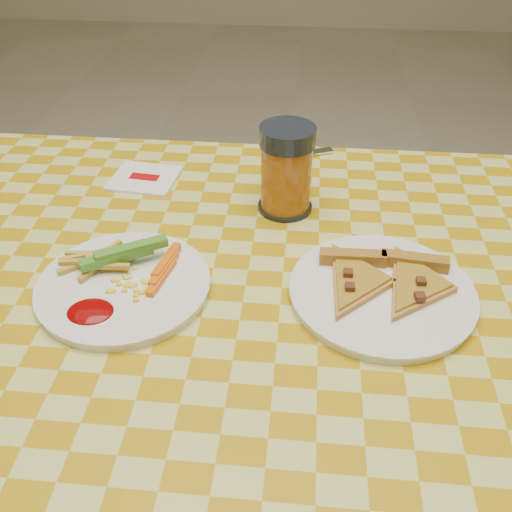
# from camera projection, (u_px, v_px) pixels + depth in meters

# --- Properties ---
(table) EXTENTS (1.28, 0.88, 0.76)m
(table) POSITION_uv_depth(u_px,v_px,m) (246.00, 323.00, 0.85)
(table) COLOR silver
(table) RESTS_ON ground
(plate_left) EXTENTS (0.29, 0.29, 0.01)m
(plate_left) POSITION_uv_depth(u_px,v_px,m) (124.00, 287.00, 0.79)
(plate_left) COLOR white
(plate_left) RESTS_ON table
(plate_right) EXTENTS (0.28, 0.28, 0.01)m
(plate_right) POSITION_uv_depth(u_px,v_px,m) (382.00, 294.00, 0.78)
(plate_right) COLOR white
(plate_right) RESTS_ON table
(fries_veggies) EXTENTS (0.19, 0.17, 0.04)m
(fries_veggies) POSITION_uv_depth(u_px,v_px,m) (120.00, 270.00, 0.79)
(fries_veggies) COLOR gold
(fries_veggies) RESTS_ON plate_left
(pizza_slices) EXTENTS (0.21, 0.19, 0.02)m
(pizza_slices) POSITION_uv_depth(u_px,v_px,m) (384.00, 279.00, 0.78)
(pizza_slices) COLOR #DE8744
(pizza_slices) RESTS_ON plate_right
(drink_glass) EXTENTS (0.09, 0.09, 0.15)m
(drink_glass) POSITION_uv_depth(u_px,v_px,m) (286.00, 170.00, 0.92)
(drink_glass) COLOR black
(drink_glass) RESTS_ON table
(napkin) EXTENTS (0.13, 0.12, 0.01)m
(napkin) POSITION_uv_depth(u_px,v_px,m) (145.00, 178.00, 1.04)
(napkin) COLOR white
(napkin) RESTS_ON table
(fork) EXTENTS (0.14, 0.07, 0.01)m
(fork) POSITION_uv_depth(u_px,v_px,m) (299.00, 154.00, 1.11)
(fork) COLOR navy
(fork) RESTS_ON table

